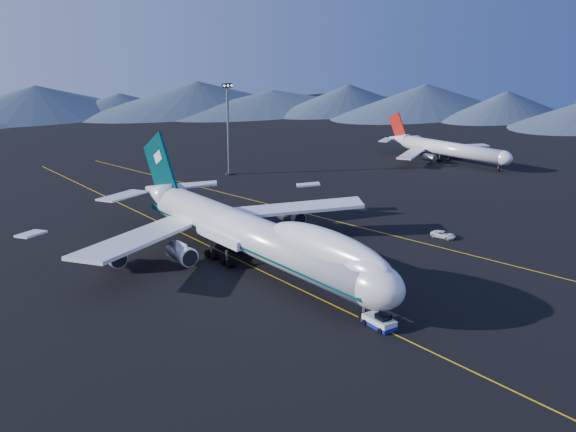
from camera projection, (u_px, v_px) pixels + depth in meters
ground at (253, 267)px, 108.18m from camera, size 500.00×500.00×0.00m
taxiway_line_main at (253, 267)px, 108.18m from camera, size 0.25×220.00×0.01m
taxiway_line_side at (343, 223)px, 133.53m from camera, size 28.08×198.09×0.01m
boeing_747 at (252, 234)px, 106.64m from camera, size 59.62×72.43×19.37m
pushback_tug at (379, 322)px, 85.63m from camera, size 3.10×5.00×2.10m
second_jet at (446, 149)px, 197.83m from camera, size 42.04×47.49×13.52m
service_van at (443, 235)px, 123.55m from camera, size 3.37×5.18×1.33m
floodlight_mast at (228, 129)px, 177.22m from camera, size 3.12×2.34×25.23m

